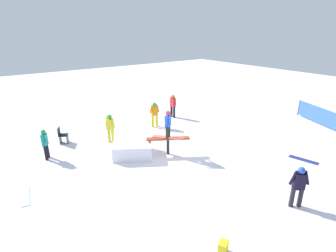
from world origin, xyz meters
The scene contains 14 objects.
ground_plane centered at (0.00, 0.00, 0.00)m, with size 60.00×60.00×0.00m, color white.
rail_feature centered at (0.00, 0.00, 0.71)m, with size 1.92×1.30×0.85m.
snow_kicker_ramp centered at (-1.46, 0.88, 0.34)m, with size 1.80×1.50×0.68m, color white.
main_rider_on_rail centered at (0.00, 0.00, 1.52)m, with size 1.16×1.33×1.36m.
bystander_teal centered at (-4.88, 2.91, 0.82)m, with size 0.36×0.59×1.45m.
bystander_black centered at (1.19, -5.81, 0.85)m, with size 0.62×0.48×1.52m.
bystander_orange centered at (1.54, 3.54, 0.87)m, with size 0.65×0.27×1.55m.
bystander_red centered at (3.57, 4.38, 0.89)m, with size 0.24×0.67×1.58m.
bystander_yellow centered at (-1.67, 2.88, 0.89)m, with size 0.34×0.67×1.58m.
loose_snowboard_navy centered at (4.74, -4.21, 0.01)m, with size 1.26×0.28×0.02m, color navy.
loose_snowboard_white centered at (-6.25, 0.24, 0.01)m, with size 1.30×0.28×0.02m, color silver.
folding_chair centered at (-3.79, 4.30, 0.41)m, with size 0.59×0.59×0.88m.
backpack_on_snow centered at (-2.29, -5.74, 0.17)m, with size 0.30×0.22×0.34m, color yellow.
safety_fence centered at (9.90, -2.96, 0.60)m, with size 2.11×5.09×1.10m.
Camera 1 is at (-6.73, -9.33, 5.76)m, focal length 28.00 mm.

